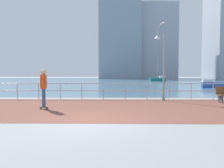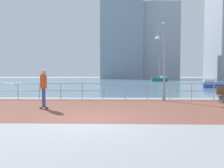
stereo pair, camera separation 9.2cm
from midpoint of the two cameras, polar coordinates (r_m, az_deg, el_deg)
The scene contains 10 objects.
ground at distance 47.07m, azimuth 0.48°, elevation 0.69°, with size 220.00×220.00×0.00m, color gray.
brick_paving at distance 9.86m, azimuth -3.30°, elevation -6.61°, with size 28.00×6.51×0.01m, color brown.
harbor_water at distance 57.98m, azimuth 0.67°, elevation 1.05°, with size 180.00×88.00×0.00m, color slate.
waterfront_railing at distance 13.01m, azimuth -2.12°, elevation -1.19°, with size 25.25×0.06×1.04m.
lamppost at distance 12.84m, azimuth 14.12°, elevation 7.20°, with size 0.60×0.71×4.75m.
skateboarder at distance 9.82m, azimuth -18.47°, elevation -0.30°, with size 0.41×0.56×1.83m.
sailboat_red at distance 27.61m, azimuth 27.31°, elevation -0.11°, with size 3.22×1.59×4.33m.
sailboat_blue at distance 50.85m, azimuth 13.36°, elevation 1.34°, with size 3.92×1.58×5.37m.
tower_brick at distance 93.02m, azimuth 12.36°, elevation 11.20°, with size 16.03×17.49×32.79m.
tower_slate at distance 86.90m, azimuth 2.63°, elevation 13.86°, with size 16.44×15.07×38.75m.
Camera 2 is at (0.86, -7.03, 1.58)m, focal length 32.45 mm.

